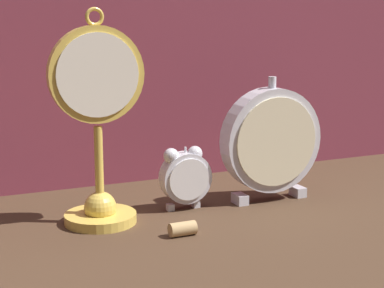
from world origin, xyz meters
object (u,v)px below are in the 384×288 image
(alarm_clock_twin_bell, at_px, (183,175))
(wine_cork, at_px, (183,229))
(pocket_watch_on_stand, at_px, (98,136))
(mantel_clock_silver, at_px, (271,141))

(alarm_clock_twin_bell, height_order, wine_cork, alarm_clock_twin_bell)
(pocket_watch_on_stand, relative_size, mantel_clock_silver, 1.53)
(mantel_clock_silver, height_order, wine_cork, mantel_clock_silver)
(pocket_watch_on_stand, height_order, alarm_clock_twin_bell, pocket_watch_on_stand)
(alarm_clock_twin_bell, bearing_deg, wine_cork, -113.86)
(mantel_clock_silver, bearing_deg, alarm_clock_twin_bell, 175.21)
(pocket_watch_on_stand, bearing_deg, wine_cork, -48.78)
(mantel_clock_silver, xyz_separation_m, wine_cork, (-0.22, -0.11, -0.10))
(alarm_clock_twin_bell, distance_m, mantel_clock_silver, 0.18)
(alarm_clock_twin_bell, xyz_separation_m, wine_cork, (-0.06, -0.13, -0.05))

